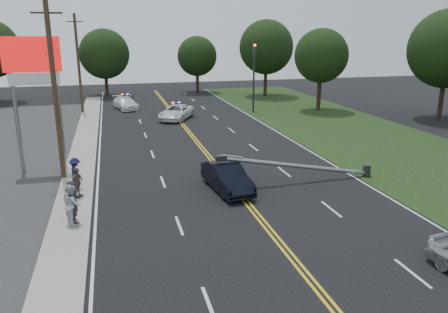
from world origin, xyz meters
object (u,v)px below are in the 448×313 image
object	(u,v)px
utility_pole_mid	(55,91)
emergency_a	(176,112)
fallen_streetlight	(306,166)
pylon_sign	(33,72)
emergency_b	(125,103)
bystander_a	(73,201)
crashed_sedan	(227,177)
bystander_c	(76,173)
traffic_signal	(254,72)
bystander_b	(72,204)
bystander_d	(77,183)
utility_pole_far	(79,64)

from	to	relation	value
utility_pole_mid	emergency_a	world-z (taller)	utility_pole_mid
fallen_streetlight	emergency_a	size ratio (longest dim) A/B	1.87
pylon_sign	emergency_a	bearing A→B (deg)	53.80
emergency_b	bystander_a	size ratio (longest dim) A/B	2.38
crashed_sedan	bystander_a	world-z (taller)	bystander_a
utility_pole_mid	bystander_c	bearing A→B (deg)	-67.78
traffic_signal	bystander_b	bearing A→B (deg)	-123.58
bystander_b	bystander_d	distance (m)	3.32
pylon_sign	emergency_b	xyz separation A→B (m)	(5.76, 21.24, -5.32)
utility_pole_mid	bystander_b	distance (m)	8.04
bystander_c	crashed_sedan	bearing A→B (deg)	-109.45
emergency_a	bystander_d	bearing A→B (deg)	-84.10
traffic_signal	bystander_c	bearing A→B (deg)	-129.70
pylon_sign	fallen_streetlight	size ratio (longest dim) A/B	0.85
pylon_sign	bystander_a	size ratio (longest dim) A/B	4.09
emergency_b	fallen_streetlight	bearing A→B (deg)	-86.40
bystander_a	utility_pole_far	bearing A→B (deg)	-16.40
emergency_a	crashed_sedan	bearing A→B (deg)	-62.82
utility_pole_mid	emergency_a	distance (m)	18.97
pylon_sign	bystander_a	bearing A→B (deg)	-74.87
bystander_b	utility_pole_mid	bearing A→B (deg)	-9.80
traffic_signal	emergency_b	size ratio (longest dim) A/B	1.51
traffic_signal	bystander_b	xyz separation A→B (m)	(-16.51, -24.87, -3.17)
traffic_signal	utility_pole_mid	xyz separation A→B (m)	(-17.50, -18.00, 0.88)
utility_pole_mid	emergency_a	size ratio (longest dim) A/B	2.00
crashed_sedan	bystander_d	bearing A→B (deg)	168.33
pylon_sign	bystander_b	xyz separation A→B (m)	(2.29, -8.87, -4.96)
bystander_c	pylon_sign	bearing A→B (deg)	23.49
traffic_signal	bystander_d	size ratio (longest dim) A/B	4.52
utility_pole_far	emergency_a	world-z (taller)	utility_pole_far
pylon_sign	utility_pole_far	size ratio (longest dim) A/B	0.80
utility_pole_far	bystander_b	xyz separation A→B (m)	(0.99, -28.87, -4.04)
bystander_d	bystander_b	bearing A→B (deg)	-151.91
bystander_a	bystander_c	world-z (taller)	bystander_a
fallen_streetlight	bystander_a	distance (m)	12.63
traffic_signal	emergency_a	bearing A→B (deg)	-167.40
traffic_signal	bystander_a	bearing A→B (deg)	-123.64
utility_pole_far	bystander_b	bearing A→B (deg)	-88.03
emergency_b	bystander_d	size ratio (longest dim) A/B	2.99
bystander_b	bystander_a	bearing A→B (deg)	-40.08
emergency_a	bystander_a	bearing A→B (deg)	-81.16
traffic_signal	bystander_c	xyz separation A→B (m)	(-16.65, -20.06, -3.26)
utility_pole_mid	crashed_sedan	bearing A→B (deg)	-25.74
utility_pole_mid	utility_pole_far	bearing A→B (deg)	90.00
emergency_b	bystander_c	bearing A→B (deg)	-112.67
emergency_b	emergency_a	bearing A→B (deg)	-72.00
crashed_sedan	bystander_d	world-z (taller)	bystander_d
utility_pole_far	bystander_a	xyz separation A→B (m)	(1.06, -28.71, -3.99)
utility_pole_far	traffic_signal	bearing A→B (deg)	-12.89
pylon_sign	fallen_streetlight	world-z (taller)	pylon_sign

